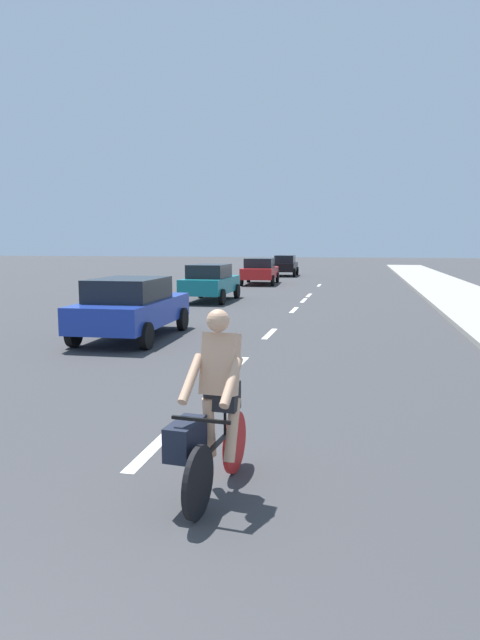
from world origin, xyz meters
The scene contains 14 objects.
ground_plane centered at (0.00, 20.00, 0.00)m, with size 160.00×160.00×0.00m, color #38383A.
sidewalk_strip centered at (6.93, 22.00, 0.07)m, with size 3.60×80.00×0.14m, color #9E998E.
lane_stripe_1 centered at (0.00, 4.97, 0.00)m, with size 0.16×1.80×0.01m, color white.
lane_stripe_2 centered at (0.00, 9.40, 0.00)m, with size 0.16×1.80×0.01m, color white.
lane_stripe_3 centered at (0.00, 13.54, 0.00)m, with size 0.16×1.80×0.01m, color white.
lane_stripe_4 centered at (0.00, 19.12, 0.00)m, with size 0.16×1.80×0.01m, color white.
lane_stripe_5 centered at (0.00, 22.70, 0.00)m, with size 0.16×1.80×0.01m, color white.
lane_stripe_6 centered at (0.00, 25.14, 0.00)m, with size 0.16×1.80×0.01m, color white.
lane_stripe_7 centered at (0.00, 31.67, 0.00)m, with size 0.16×1.80×0.01m, color white.
cyclist centered at (1.01, 3.82, 0.83)m, with size 0.64×1.71×1.82m.
parked_car_blue centered at (-3.38, 12.08, 0.84)m, with size 2.10×4.37×1.57m.
parked_car_teal centered at (-3.88, 21.59, 0.84)m, with size 1.87×4.02×1.57m.
parked_car_red centered at (-3.59, 31.89, 0.84)m, with size 2.22×4.48×1.57m.
parked_car_black centered at (-3.24, 40.74, 0.83)m, with size 1.87×3.85×1.57m.
Camera 1 is at (2.38, -1.16, 2.43)m, focal length 31.06 mm.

